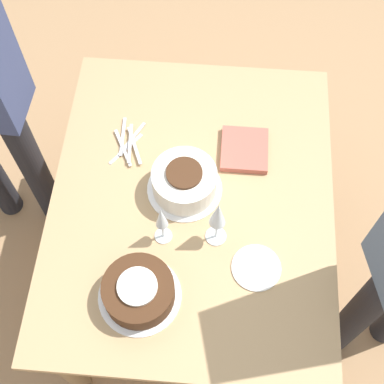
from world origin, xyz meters
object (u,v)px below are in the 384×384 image
Objects in this scene: wine_glass_far at (218,216)px; cake_center_white at (184,181)px; cake_front_chocolate at (139,291)px; wine_glass_near at (161,219)px.

cake_center_white is at bearing -145.09° from wine_glass_far.
wine_glass_far is at bearing 134.55° from cake_front_chocolate.
cake_front_chocolate is 1.33× the size of wine_glass_near.
wine_glass_far is (0.17, 0.12, 0.11)m from cake_center_white.
cake_center_white is 1.32× the size of wine_glass_near.
cake_front_chocolate is at bearing -13.99° from wine_glass_near.
wine_glass_near is 0.18m from wine_glass_far.
cake_front_chocolate is 0.24m from wine_glass_near.
wine_glass_near is (0.19, -0.06, 0.08)m from cake_center_white.
wine_glass_near is at bearing -85.73° from wine_glass_far.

